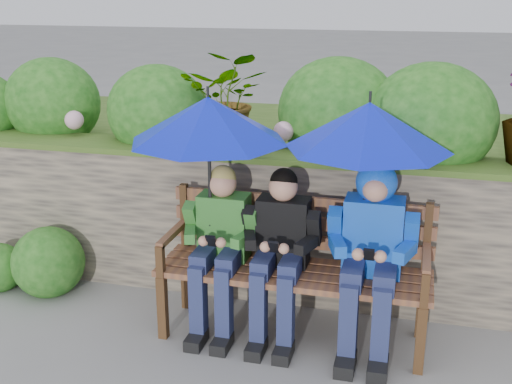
% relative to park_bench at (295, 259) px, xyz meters
% --- Properties ---
extents(ground, '(60.00, 60.00, 0.00)m').
position_rel_park_bench_xyz_m(ground, '(-0.22, -0.22, -0.50)').
color(ground, slate).
rests_on(ground, ground).
extents(garden_backdrop, '(8.00, 2.86, 1.74)m').
position_rel_park_bench_xyz_m(garden_backdrop, '(-0.25, 1.39, 0.12)').
color(garden_backdrop, '#49433D').
rests_on(garden_backdrop, ground).
extents(park_bench, '(1.66, 0.49, 0.87)m').
position_rel_park_bench_xyz_m(park_bench, '(0.00, 0.00, 0.00)').
color(park_bench, '#462C17').
rests_on(park_bench, ground).
extents(boy_left, '(0.46, 0.54, 1.06)m').
position_rel_park_bench_xyz_m(boy_left, '(-0.46, -0.07, 0.10)').
color(boy_left, '#2D6422').
rests_on(boy_left, ground).
extents(boy_middle, '(0.47, 0.54, 1.07)m').
position_rel_park_bench_xyz_m(boy_middle, '(-0.08, -0.07, 0.10)').
color(boy_middle, black).
rests_on(boy_middle, ground).
extents(boy_right, '(0.52, 0.63, 1.14)m').
position_rel_park_bench_xyz_m(boy_right, '(0.46, -0.07, 0.17)').
color(boy_right, '#003BCE').
rests_on(boy_right, ground).
extents(umbrella_left, '(0.96, 0.96, 0.87)m').
position_rel_park_bench_xyz_m(umbrella_left, '(-0.53, -0.05, 0.85)').
color(umbrella_left, '#0618C8').
rests_on(umbrella_left, ground).
extents(umbrella_right, '(0.95, 0.95, 0.86)m').
position_rel_park_bench_xyz_m(umbrella_right, '(0.40, -0.01, 0.85)').
color(umbrella_right, '#0618C8').
rests_on(umbrella_right, ground).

